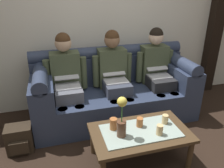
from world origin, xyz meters
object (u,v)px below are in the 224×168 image
at_px(coffee_table, 140,135).
at_px(backpack_left, 20,139).
at_px(cup_near_right, 165,119).
at_px(person_middle, 114,72).
at_px(person_right, 157,68).
at_px(couch, 114,91).
at_px(cup_near_left, 113,124).
at_px(cup_far_center, 140,122).
at_px(flower_vase, 122,119).
at_px(cup_far_left, 160,130).
at_px(person_left, 67,77).

distance_m(coffee_table, backpack_left, 1.36).
bearing_deg(cup_near_right, person_middle, 107.95).
distance_m(person_right, cup_near_right, 1.02).
xyz_separation_m(couch, person_middle, (0.00, -0.00, 0.29)).
relative_size(coffee_table, backpack_left, 3.17).
bearing_deg(cup_near_left, person_middle, 73.69).
relative_size(cup_far_center, backpack_left, 0.31).
bearing_deg(flower_vase, cup_far_left, -12.05).
relative_size(couch, backpack_left, 6.87).
xyz_separation_m(cup_near_left, cup_far_center, (0.28, -0.03, -0.01)).
bearing_deg(cup_far_left, flower_vase, 167.95).
bearing_deg(person_left, flower_vase, -67.45).
bearing_deg(backpack_left, person_left, 38.37).
bearing_deg(flower_vase, couch, 78.11).
height_order(couch, person_left, person_left).
xyz_separation_m(couch, coffee_table, (0.00, -0.99, -0.03)).
distance_m(couch, cup_near_left, 0.94).
height_order(person_left, person_middle, same).
distance_m(coffee_table, cup_near_right, 0.33).
bearing_deg(coffee_table, cup_near_left, 159.20).
relative_size(person_left, cup_near_left, 9.86).
height_order(cup_far_center, backpack_left, cup_far_center).
bearing_deg(cup_far_center, person_middle, 91.24).
xyz_separation_m(person_right, cup_near_left, (-0.90, -0.89, -0.21)).
bearing_deg(cup_far_left, coffee_table, 144.77).
distance_m(cup_near_right, backpack_left, 1.65).
xyz_separation_m(person_left, person_right, (1.28, 0.00, -0.00)).
distance_m(person_middle, cup_far_left, 1.13).
height_order(flower_vase, cup_far_left, flower_vase).
xyz_separation_m(cup_near_right, cup_far_left, (-0.15, -0.16, 0.00)).
bearing_deg(cup_far_center, couch, 91.24).
distance_m(coffee_table, cup_far_center, 0.13).
xyz_separation_m(person_left, backpack_left, (-0.61, -0.48, -0.50)).
height_order(person_left, cup_far_center, person_left).
distance_m(couch, flower_vase, 1.07).
height_order(couch, backpack_left, couch).
relative_size(person_left, flower_vase, 2.83).
relative_size(person_right, flower_vase, 2.83).
height_order(coffee_table, cup_far_left, cup_far_left).
relative_size(couch, coffee_table, 2.17).
xyz_separation_m(person_middle, backpack_left, (-1.25, -0.48, -0.50)).
bearing_deg(backpack_left, coffee_table, -22.03).
bearing_deg(person_middle, backpack_left, -158.86).
bearing_deg(person_left, backpack_left, -141.63).
distance_m(flower_vase, backpack_left, 1.24).
height_order(person_middle, backpack_left, person_middle).
distance_m(person_right, cup_near_left, 1.29).
distance_m(couch, coffee_table, 1.00).
height_order(cup_near_left, cup_far_left, cup_near_left).
xyz_separation_m(cup_near_right, backpack_left, (-1.56, 0.46, -0.28)).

